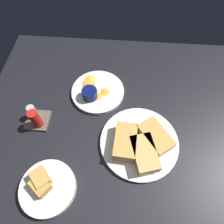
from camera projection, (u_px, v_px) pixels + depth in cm
name	position (u px, v px, depth cm)	size (l,w,h in cm)	color
ground_plane	(115.00, 140.00, 74.88)	(110.00, 110.00, 3.00)	black
plate_sandwich_main	(139.00, 142.00, 71.91)	(28.90, 28.90, 1.60)	silver
sandwich_half_near	(125.00, 142.00, 68.67)	(13.68, 8.41, 4.80)	tan
sandwich_half_far	(144.00, 154.00, 66.42)	(14.70, 10.97, 4.80)	tan
sandwich_half_extra	(155.00, 137.00, 69.62)	(14.97, 13.84, 4.80)	tan
ramekin_dark_sauce	(158.00, 139.00, 69.50)	(6.54, 6.54, 3.82)	navy
spoon_by_dark_ramekin	(143.00, 144.00, 70.36)	(4.36, 9.85, 0.80)	silver
plate_chips_companion	(98.00, 92.00, 83.59)	(22.52, 22.52, 1.60)	silver
ramekin_light_gravy	(90.00, 93.00, 79.35)	(6.21, 6.21, 4.25)	#0C144C
spoon_by_gravy_ramekin	(88.00, 95.00, 81.31)	(7.03, 8.84, 0.80)	silver
plantain_chip_scatter	(93.00, 86.00, 83.74)	(14.51, 13.68, 0.60)	gold
bread_basket_rear	(47.00, 187.00, 62.84)	(18.03, 18.03, 7.25)	silver
condiment_caddy	(36.00, 118.00, 74.19)	(9.00, 9.00, 9.50)	brown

